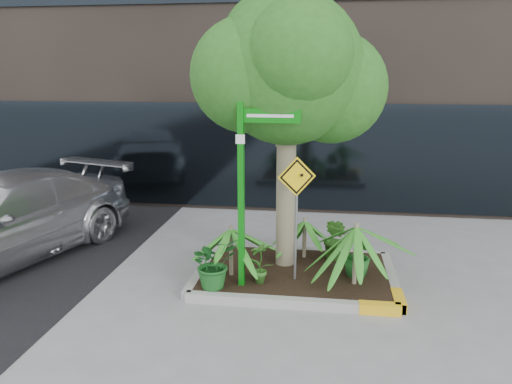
# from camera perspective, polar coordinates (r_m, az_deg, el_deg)

# --- Properties ---
(ground) EXTENTS (80.00, 80.00, 0.00)m
(ground) POSITION_cam_1_polar(r_m,az_deg,el_deg) (8.37, 2.96, -10.56)
(ground) COLOR gray
(ground) RESTS_ON ground
(planter) EXTENTS (3.35, 2.36, 0.15)m
(planter) POSITION_cam_1_polar(r_m,az_deg,el_deg) (8.57, 4.69, -9.27)
(planter) COLOR #9E9E99
(planter) RESTS_ON ground
(tree) EXTENTS (3.16, 2.81, 4.75)m
(tree) POSITION_cam_1_polar(r_m,az_deg,el_deg) (8.27, 3.62, 13.86)
(tree) COLOR gray
(tree) RESTS_ON ground
(palm_front) EXTENTS (1.13, 1.13, 1.26)m
(palm_front) POSITION_cam_1_polar(r_m,az_deg,el_deg) (7.87, 11.43, -3.92)
(palm_front) COLOR gray
(palm_front) RESTS_ON ground
(palm_left) EXTENTS (0.96, 0.96, 1.06)m
(palm_left) POSITION_cam_1_polar(r_m,az_deg,el_deg) (8.11, -2.90, -4.23)
(palm_left) COLOR gray
(palm_left) RESTS_ON ground
(palm_back) EXTENTS (0.82, 0.82, 0.92)m
(palm_back) POSITION_cam_1_polar(r_m,az_deg,el_deg) (8.96, 5.60, -3.29)
(palm_back) COLOR gray
(palm_back) RESTS_ON ground
(parked_car) EXTENTS (3.79, 5.82, 1.57)m
(parked_car) POSITION_cam_1_polar(r_m,az_deg,el_deg) (10.29, -27.26, -2.84)
(parked_car) COLOR silver
(parked_car) RESTS_ON ground
(shrub_a) EXTENTS (1.01, 1.01, 0.79)m
(shrub_a) POSITION_cam_1_polar(r_m,az_deg,el_deg) (7.81, -4.87, -8.08)
(shrub_a) COLOR #18561D
(shrub_a) RESTS_ON planter
(shrub_b) EXTENTS (0.61, 0.61, 0.77)m
(shrub_b) POSITION_cam_1_polar(r_m,az_deg,el_deg) (8.35, 11.47, -6.91)
(shrub_b) COLOR #1C5D1F
(shrub_b) RESTS_ON planter
(shrub_c) EXTENTS (0.51, 0.51, 0.70)m
(shrub_c) POSITION_cam_1_polar(r_m,az_deg,el_deg) (7.95, 0.53, -7.97)
(shrub_c) COLOR #316F22
(shrub_c) RESTS_ON planter
(shrub_d) EXTENTS (0.60, 0.60, 0.77)m
(shrub_d) POSITION_cam_1_polar(r_m,az_deg,el_deg) (8.99, 9.00, -5.33)
(shrub_d) COLOR #295A1A
(shrub_d) RESTS_ON planter
(street_sign_post) EXTENTS (0.95, 0.94, 3.20)m
(street_sign_post) POSITION_cam_1_polar(r_m,az_deg,el_deg) (7.52, -1.16, 2.53)
(street_sign_post) COLOR #0A770F
(street_sign_post) RESTS_ON ground
(cattle_sign) EXTENTS (0.58, 0.25, 2.01)m
(cattle_sign) POSITION_cam_1_polar(r_m,az_deg,el_deg) (7.78, 4.65, -0.70)
(cattle_sign) COLOR slate
(cattle_sign) RESTS_ON ground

